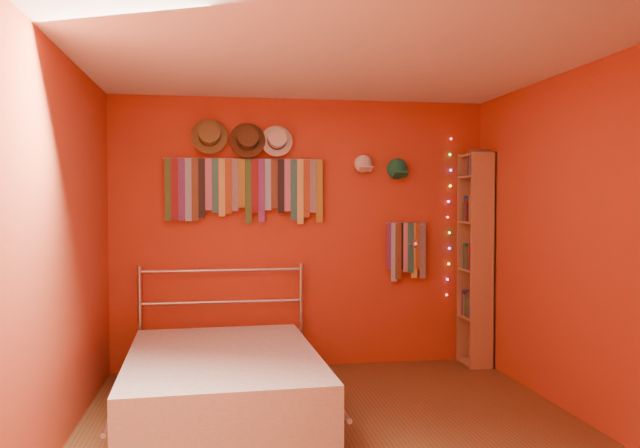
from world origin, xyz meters
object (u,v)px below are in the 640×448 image
tie_rack (245,187)px  bookshelf (480,258)px  reading_lamp (415,244)px  bed (223,379)px

tie_rack → bookshelf: 2.30m
bookshelf → tie_rack: bearing=176.0°
tie_rack → reading_lamp: tie_rack is taller
bookshelf → bed: (-2.41, -0.90, -0.79)m
reading_lamp → bookshelf: bookshelf is taller
reading_lamp → bed: (-1.77, -0.90, -0.92)m
reading_lamp → bed: bearing=-153.1°
tie_rack → bookshelf: size_ratio=0.72×
reading_lamp → bed: size_ratio=0.14×
bookshelf → bed: 2.69m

